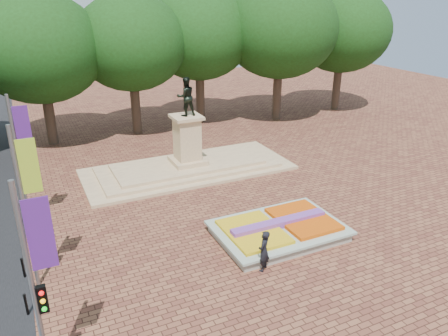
# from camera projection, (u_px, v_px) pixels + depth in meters

# --- Properties ---
(ground) EXTENTS (90.00, 90.00, 0.00)m
(ground) POSITION_uv_depth(u_px,v_px,m) (242.00, 223.00, 23.25)
(ground) COLOR brown
(ground) RESTS_ON ground
(flower_bed) EXTENTS (6.30, 4.30, 0.91)m
(flower_bed) POSITION_uv_depth(u_px,v_px,m) (279.00, 229.00, 21.85)
(flower_bed) COLOR gray
(flower_bed) RESTS_ON ground
(monument) EXTENTS (14.00, 6.00, 6.40)m
(monument) POSITION_uv_depth(u_px,v_px,m) (188.00, 159.00, 29.61)
(monument) COLOR tan
(monument) RESTS_ON ground
(tree_row_back) EXTENTS (44.80, 8.80, 10.43)m
(tree_row_back) POSITION_uv_depth(u_px,v_px,m) (169.00, 52.00, 36.70)
(tree_row_back) COLOR #372A1E
(tree_row_back) RESTS_ON ground
(banner_poles) EXTENTS (0.88, 11.17, 7.00)m
(banner_poles) POSITION_uv_depth(u_px,v_px,m) (27.00, 205.00, 16.69)
(banner_poles) COLOR slate
(banner_poles) RESTS_ON ground
(bollard_row) EXTENTS (0.12, 13.12, 0.98)m
(bollard_row) POSITION_uv_depth(u_px,v_px,m) (24.00, 284.00, 17.55)
(bollard_row) COLOR black
(bollard_row) RESTS_ON ground
(pedestrian) EXTENTS (0.83, 0.81, 1.93)m
(pedestrian) POSITION_uv_depth(u_px,v_px,m) (264.00, 251.00, 18.99)
(pedestrian) COLOR black
(pedestrian) RESTS_ON ground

